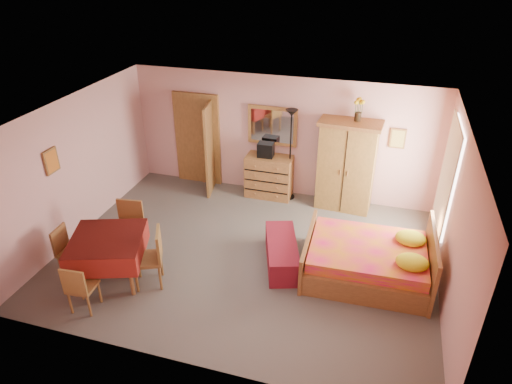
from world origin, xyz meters
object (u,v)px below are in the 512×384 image
(wardrobe, at_px, (346,166))
(chair_north, at_px, (128,231))
(chair_east, at_px, (147,258))
(dining_table, at_px, (110,259))
(stereo, at_px, (266,150))
(chair_south, at_px, (82,286))
(sunflower_vase, at_px, (359,109))
(wall_mirror, at_px, (272,126))
(bed, at_px, (368,252))
(chest_of_drawers, at_px, (269,176))
(bench, at_px, (282,253))
(chair_west, at_px, (72,251))
(floor_lamp, at_px, (290,156))

(wardrobe, distance_m, chair_north, 4.43)
(wardrobe, height_order, chair_east, wardrobe)
(dining_table, bearing_deg, wardrobe, 45.75)
(stereo, xyz_separation_m, dining_table, (-1.66, -3.47, -0.68))
(chair_south, bearing_deg, sunflower_vase, 45.83)
(dining_table, height_order, chair_north, chair_north)
(dining_table, xyz_separation_m, chair_east, (0.65, 0.07, 0.09))
(wall_mirror, distance_m, chair_east, 3.91)
(chair_north, relative_size, chair_east, 1.02)
(chair_south, bearing_deg, chair_east, 45.33)
(chair_north, xyz_separation_m, chair_east, (0.69, -0.58, -0.01))
(sunflower_vase, bearing_deg, bed, -76.55)
(stereo, distance_m, chair_south, 4.56)
(chest_of_drawers, xyz_separation_m, sunflower_vase, (1.73, 0.04, 1.66))
(wardrobe, bearing_deg, dining_table, -130.51)
(bench, distance_m, chair_north, 2.70)
(stereo, relative_size, chair_east, 0.33)
(dining_table, height_order, chair_west, chair_west)
(stereo, bearing_deg, chair_west, -124.15)
(chair_south, xyz_separation_m, chair_north, (-0.03, 1.38, 0.09))
(floor_lamp, distance_m, bench, 2.48)
(sunflower_vase, relative_size, bed, 0.22)
(sunflower_vase, relative_size, chair_south, 0.55)
(stereo, height_order, chair_west, stereo)
(stereo, bearing_deg, wardrobe, -0.56)
(wardrobe, relative_size, bed, 0.93)
(sunflower_vase, bearing_deg, chair_north, -140.94)
(chest_of_drawers, height_order, bench, chest_of_drawers)
(sunflower_vase, relative_size, dining_table, 0.41)
(wardrobe, distance_m, chair_east, 4.36)
(chair_south, bearing_deg, wall_mirror, 63.57)
(floor_lamp, height_order, chair_south, floor_lamp)
(wall_mirror, xyz_separation_m, bench, (0.84, -2.49, -1.33))
(stereo, xyz_separation_m, chair_north, (-1.71, -2.81, -0.57))
(chest_of_drawers, xyz_separation_m, floor_lamp, (0.44, 0.04, 0.53))
(floor_lamp, xyz_separation_m, bench, (0.40, -2.32, -0.78))
(floor_lamp, distance_m, chair_south, 4.80)
(dining_table, xyz_separation_m, chair_north, (-0.04, 0.66, 0.10))
(floor_lamp, height_order, chair_east, floor_lamp)
(chest_of_drawers, distance_m, bed, 3.14)
(chair_north, xyz_separation_m, chair_west, (-0.66, -0.68, -0.08))
(wall_mirror, distance_m, bed, 3.46)
(chest_of_drawers, height_order, chair_north, chair_north)
(bench, bearing_deg, chair_south, -143.64)
(stereo, distance_m, dining_table, 3.91)
(bed, relative_size, bench, 1.53)
(chair_north, bearing_deg, floor_lamp, -135.31)
(bench, xyz_separation_m, chair_south, (-2.60, -1.92, 0.20))
(wall_mirror, xyz_separation_m, chair_west, (-2.45, -3.71, -1.12))
(wall_mirror, distance_m, floor_lamp, 0.72)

